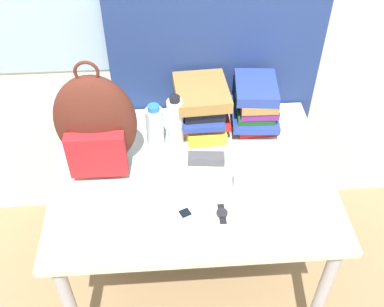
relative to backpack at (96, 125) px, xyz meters
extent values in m
cube|color=beige|center=(0.36, -0.07, -0.22)|extent=(1.10, 0.86, 0.03)
cylinder|color=#B2B2B7|center=(0.86, -0.45, -0.57)|extent=(0.05, 0.05, 0.68)
cylinder|color=#B2B2B7|center=(-0.14, 0.30, -0.57)|extent=(0.05, 0.05, 0.68)
cylinder|color=#B2B2B7|center=(0.86, 0.30, -0.57)|extent=(0.05, 0.05, 0.68)
ellipsoid|color=#512319|center=(0.00, 0.01, 0.01)|extent=(0.31, 0.15, 0.42)
cube|color=red|center=(0.00, -0.08, -0.08)|extent=(0.22, 0.05, 0.19)
torus|color=#512319|center=(0.00, 0.01, 0.23)|extent=(0.09, 0.01, 0.09)
cube|color=yellow|center=(0.43, 0.20, -0.17)|extent=(0.18, 0.28, 0.06)
cube|color=red|center=(0.43, 0.20, -0.13)|extent=(0.21, 0.22, 0.03)
cube|color=navy|center=(0.42, 0.20, -0.11)|extent=(0.18, 0.27, 0.03)
cube|color=black|center=(0.42, 0.20, -0.06)|extent=(0.18, 0.21, 0.06)
cube|color=olive|center=(0.42, 0.20, -0.01)|extent=(0.24, 0.27, 0.05)
cube|color=red|center=(0.66, 0.21, -0.18)|extent=(0.19, 0.22, 0.05)
cube|color=navy|center=(0.65, 0.20, -0.14)|extent=(0.22, 0.26, 0.03)
cube|color=#1E5623|center=(0.65, 0.20, -0.11)|extent=(0.16, 0.21, 0.03)
cube|color=#6B2370|center=(0.66, 0.20, -0.08)|extent=(0.17, 0.22, 0.03)
cube|color=olive|center=(0.66, 0.20, -0.04)|extent=(0.16, 0.23, 0.03)
cube|color=navy|center=(0.65, 0.21, 0.00)|extent=(0.20, 0.25, 0.04)
cylinder|color=silver|center=(0.22, 0.09, -0.10)|extent=(0.07, 0.07, 0.20)
cylinder|color=#286BB7|center=(0.22, 0.09, 0.01)|extent=(0.05, 0.05, 0.02)
cylinder|color=white|center=(0.30, 0.10, -0.09)|extent=(0.07, 0.07, 0.22)
cylinder|color=black|center=(0.30, 0.10, 0.03)|extent=(0.04, 0.04, 0.02)
cylinder|color=white|center=(0.53, -0.21, -0.13)|extent=(0.05, 0.05, 0.15)
cylinder|color=white|center=(0.53, -0.21, -0.04)|extent=(0.03, 0.03, 0.02)
cube|color=#B7BCC6|center=(0.32, -0.30, -0.19)|extent=(0.08, 0.10, 0.02)
cube|color=black|center=(0.32, -0.30, -0.18)|extent=(0.05, 0.05, 0.00)
cube|color=#47474C|center=(0.42, -0.02, -0.18)|extent=(0.15, 0.07, 0.04)
cube|color=black|center=(0.45, -0.30, -0.20)|extent=(0.03, 0.09, 0.00)
cylinder|color=#232328|center=(0.45, -0.30, -0.20)|extent=(0.04, 0.04, 0.01)
camera|label=1|loc=(0.27, -1.34, 1.08)|focal=42.00mm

